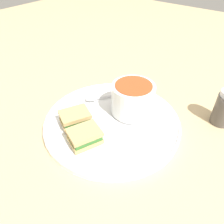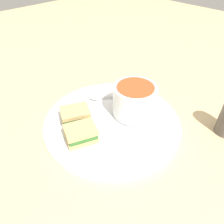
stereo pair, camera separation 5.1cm
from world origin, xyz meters
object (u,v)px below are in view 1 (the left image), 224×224
soup_bowl (133,98)px  sandwich_half_near (75,118)px  sandwich_half_far (85,136)px  spoon (95,98)px

soup_bowl → sandwich_half_near: 0.15m
soup_bowl → sandwich_half_far: (0.15, -0.02, -0.02)m
soup_bowl → sandwich_half_near: (0.12, -0.08, -0.02)m
soup_bowl → spoon: bearing=-79.4°
sandwich_half_near → sandwich_half_far: same height
spoon → sandwich_half_far: 0.16m
soup_bowl → sandwich_half_far: 0.15m
spoon → sandwich_half_near: size_ratio=1.28×
sandwich_half_far → sandwich_half_near: bearing=-116.4°
soup_bowl → sandwich_half_near: size_ratio=1.27×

